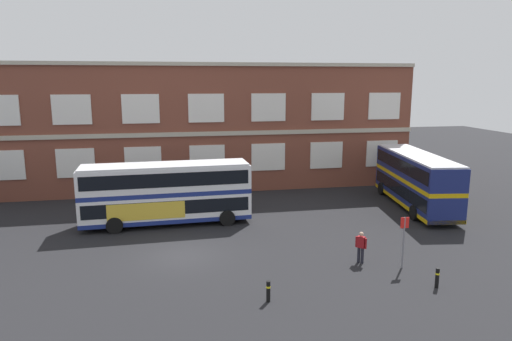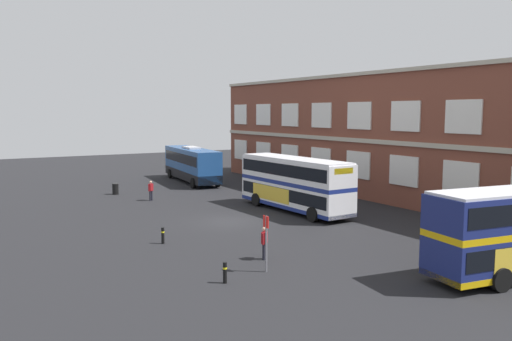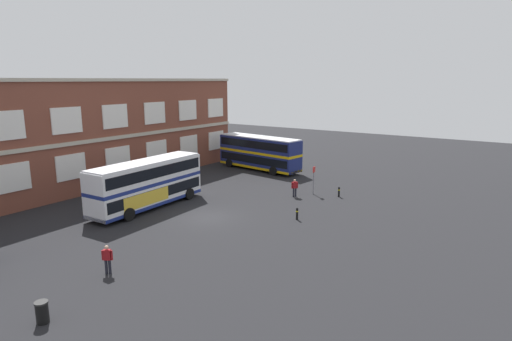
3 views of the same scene
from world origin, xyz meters
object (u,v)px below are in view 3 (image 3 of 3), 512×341
object	(u,v)px
double_decker_middle	(259,152)
waiting_passenger	(295,187)
double_decker_near	(147,183)
safety_bollard_west	(297,214)
station_litter_bin	(42,312)
bus_stand_flag	(314,178)
safety_bollard_east	(339,192)
second_passenger	(107,258)

from	to	relation	value
double_decker_middle	waiting_passenger	distance (m)	12.75
double_decker_near	safety_bollard_west	world-z (taller)	double_decker_near
waiting_passenger	safety_bollard_west	distance (m)	6.62
station_litter_bin	double_decker_near	bearing A→B (deg)	32.47
double_decker_middle	station_litter_bin	bearing A→B (deg)	-162.95
double_decker_near	safety_bollard_west	size ratio (longest dim) A/B	11.67
bus_stand_flag	safety_bollard_east	size ratio (longest dim) A/B	2.84
double_decker_near	double_decker_middle	distance (m)	18.40
waiting_passenger	double_decker_middle	bearing A→B (deg)	48.46
double_decker_near	waiting_passenger	world-z (taller)	double_decker_near
station_litter_bin	safety_bollard_west	bearing A→B (deg)	-7.82
station_litter_bin	safety_bollard_east	world-z (taller)	station_litter_bin
double_decker_near	station_litter_bin	distance (m)	17.73
double_decker_middle	bus_stand_flag	world-z (taller)	double_decker_middle
double_decker_near	bus_stand_flag	xyz separation A→B (m)	(11.81, -9.80, -0.51)
second_passenger	bus_stand_flag	world-z (taller)	bus_stand_flag
double_decker_middle	bus_stand_flag	size ratio (longest dim) A/B	4.17
bus_stand_flag	safety_bollard_west	xyz separation A→B (m)	(-7.53, -2.31, -1.14)
bus_stand_flag	station_litter_bin	size ratio (longest dim) A/B	2.62
waiting_passenger	station_litter_bin	bearing A→B (deg)	-178.37
second_passenger	bus_stand_flag	size ratio (longest dim) A/B	0.63
double_decker_middle	second_passenger	bearing A→B (deg)	-163.34
safety_bollard_west	bus_stand_flag	bearing A→B (deg)	17.05
bus_stand_flag	station_litter_bin	xyz separation A→B (m)	(-26.70, 0.32, -1.12)
double_decker_near	double_decker_middle	world-z (taller)	same
safety_bollard_west	double_decker_near	bearing A→B (deg)	109.42
bus_stand_flag	safety_bollard_west	size ratio (longest dim) A/B	2.84
bus_stand_flag	station_litter_bin	world-z (taller)	bus_stand_flag
second_passenger	double_decker_middle	bearing A→B (deg)	16.66
second_passenger	safety_bollard_west	xyz separation A→B (m)	(14.35, -4.32, -0.44)
safety_bollard_east	waiting_passenger	bearing A→B (deg)	123.54
waiting_passenger	second_passenger	bearing A→B (deg)	177.20
double_decker_middle	safety_bollard_east	xyz separation A→B (m)	(-6.12, -12.95, -1.66)
waiting_passenger	station_litter_bin	xyz separation A→B (m)	(-24.87, -0.71, -0.41)
bus_stand_flag	double_decker_middle	bearing A→B (deg)	57.99
second_passenger	safety_bollard_east	bearing A→B (deg)	-11.23
second_passenger	bus_stand_flag	xyz separation A→B (m)	(21.88, -2.01, 0.70)
double_decker_middle	waiting_passenger	world-z (taller)	double_decker_middle
double_decker_near	second_passenger	distance (m)	12.80
bus_stand_flag	second_passenger	bearing A→B (deg)	174.75
double_decker_near	bus_stand_flag	bearing A→B (deg)	-39.71
double_decker_near	second_passenger	bearing A→B (deg)	-142.29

